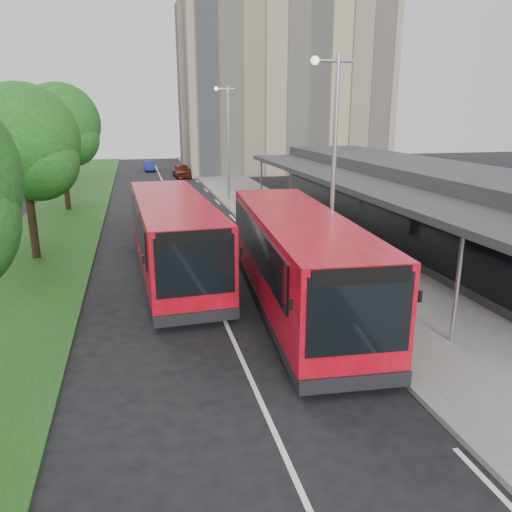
{
  "coord_description": "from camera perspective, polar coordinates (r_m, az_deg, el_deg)",
  "views": [
    {
      "loc": [
        -2.43,
        -14.2,
        6.32
      ],
      "look_at": [
        1.48,
        2.13,
        1.5
      ],
      "focal_mm": 35.0,
      "sensor_mm": 36.0,
      "label": 1
    }
  ],
  "objects": [
    {
      "name": "pavement",
      "position": [
        35.77,
        0.37,
        5.96
      ],
      "size": [
        5.0,
        80.0,
        0.15
      ],
      "primitive_type": "cube",
      "color": "slate",
      "rests_on": "ground"
    },
    {
      "name": "bus_main",
      "position": [
        16.36,
        4.76,
        -0.66
      ],
      "size": [
        3.67,
        11.46,
        3.2
      ],
      "rotation": [
        0.0,
        0.0,
        -0.07
      ],
      "color": "red",
      "rests_on": "ground"
    },
    {
      "name": "lamp_post_near",
      "position": [
        17.54,
        8.65,
        10.6
      ],
      "size": [
        1.44,
        0.28,
        8.0
      ],
      "color": "gray",
      "rests_on": "pavement"
    },
    {
      "name": "lamp_post_far",
      "position": [
        36.82,
        -3.31,
        13.5
      ],
      "size": [
        1.44,
        0.28,
        8.0
      ],
      "color": "gray",
      "rests_on": "pavement"
    },
    {
      "name": "kerb_dashes",
      "position": [
        34.27,
        -3.63,
        5.37
      ],
      "size": [
        0.12,
        56.0,
        0.01
      ],
      "color": "silver",
      "rests_on": "ground"
    },
    {
      "name": "office_block",
      "position": [
        58.61,
        2.97,
        18.62
      ],
      "size": [
        22.0,
        12.0,
        18.0
      ],
      "primitive_type": "cube",
      "color": "gray",
      "rests_on": "ground"
    },
    {
      "name": "bollard",
      "position": [
        32.27,
        -0.9,
        5.88
      ],
      "size": [
        0.19,
        0.19,
        0.98
      ],
      "primitive_type": "cylinder",
      "rotation": [
        0.0,
        0.0,
        0.25
      ],
      "color": "yellow",
      "rests_on": "pavement"
    },
    {
      "name": "station_building",
      "position": [
        26.22,
        17.28,
        5.91
      ],
      "size": [
        7.7,
        26.0,
        4.0
      ],
      "color": "#2B2A2D",
      "rests_on": "ground"
    },
    {
      "name": "car_far",
      "position": [
        58.47,
        -12.1,
        10.0
      ],
      "size": [
        1.28,
        3.36,
        1.09
      ],
      "primitive_type": "imported",
      "rotation": [
        0.0,
        0.0,
        0.04
      ],
      "color": "navy",
      "rests_on": "ground"
    },
    {
      "name": "bus_second",
      "position": [
        19.98,
        -9.43,
        2.14
      ],
      "size": [
        3.28,
        11.15,
        3.13
      ],
      "rotation": [
        0.0,
        0.0,
        0.04
      ],
      "color": "red",
      "rests_on": "ground"
    },
    {
      "name": "car_near",
      "position": [
        51.97,
        -8.47,
        9.62
      ],
      "size": [
        1.78,
        4.05,
        1.36
      ],
      "primitive_type": "imported",
      "rotation": [
        0.0,
        0.0,
        0.04
      ],
      "color": "#56180C",
      "rests_on": "ground"
    },
    {
      "name": "lane_centre_line",
      "position": [
        29.97,
        -8.54,
        3.68
      ],
      "size": [
        0.12,
        70.0,
        0.01
      ],
      "primitive_type": "cube",
      "color": "silver",
      "rests_on": "ground"
    },
    {
      "name": "ground",
      "position": [
        15.73,
        -3.47,
        -7.71
      ],
      "size": [
        120.0,
        120.0,
        0.0
      ],
      "primitive_type": "plane",
      "color": "black",
      "rests_on": "ground"
    },
    {
      "name": "tree_far",
      "position": [
        35.56,
        -21.48,
        13.35
      ],
      "size": [
        5.13,
        5.13,
        8.25
      ],
      "color": "#332414",
      "rests_on": "ground"
    },
    {
      "name": "tree_mid",
      "position": [
        23.74,
        -25.08,
        11.14
      ],
      "size": [
        4.73,
        4.73,
        7.6
      ],
      "color": "#332414",
      "rests_on": "ground"
    },
    {
      "name": "grass_verge",
      "position": [
        35.06,
        -20.8,
        4.67
      ],
      "size": [
        5.0,
        80.0,
        0.1
      ],
      "primitive_type": "cube",
      "color": "#1B4215",
      "rests_on": "ground"
    },
    {
      "name": "litter_bin",
      "position": [
        24.95,
        4.6,
        2.83
      ],
      "size": [
        0.59,
        0.59,
        1.0
      ],
      "primitive_type": "cylinder",
      "rotation": [
        0.0,
        0.0,
        -0.06
      ],
      "color": "#392317",
      "rests_on": "pavement"
    }
  ]
}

